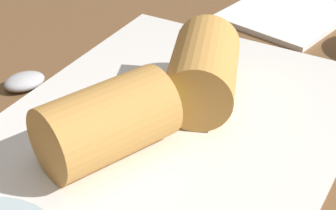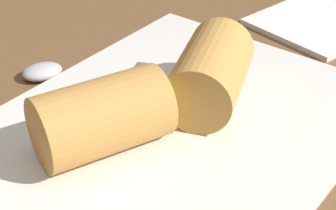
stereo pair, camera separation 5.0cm
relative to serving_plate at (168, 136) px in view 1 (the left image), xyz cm
name	(u,v)px [view 1 (the left image)]	position (x,y,z in cm)	size (l,w,h in cm)	color
table_surface	(167,121)	(-3.92, -2.34, -1.76)	(180.00, 140.00, 2.00)	brown
serving_plate	(168,136)	(0.00, 0.00, 0.00)	(34.54, 26.10, 1.50)	white
roll_front_left	(203,67)	(-5.66, 0.17, 3.55)	(11.01, 8.68, 5.63)	#D19347
roll_front_right	(115,120)	(4.32, -1.94, 3.55)	(11.00, 8.80, 5.63)	#D19347
spoon	(5,88)	(0.79, -16.57, -0.17)	(17.71, 10.07, 1.31)	silver
napkin	(288,13)	(-28.00, 0.13, -0.46)	(15.94, 14.31, 0.60)	white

